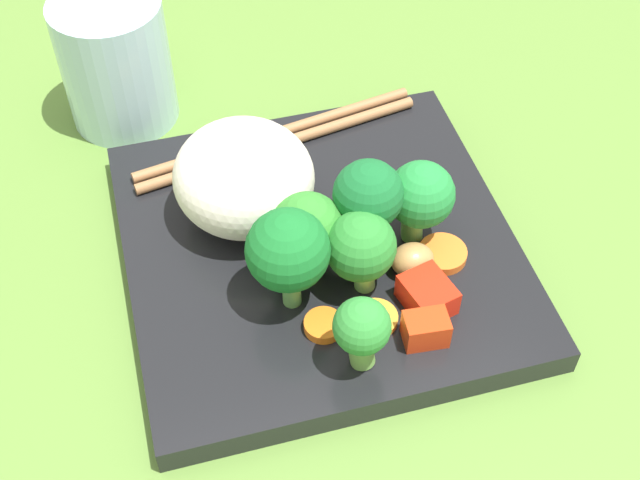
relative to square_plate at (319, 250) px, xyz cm
name	(u,v)px	position (x,y,z in cm)	size (l,w,h in cm)	color
ground_plane	(319,269)	(0.00, 0.00, -1.93)	(110.00, 110.00, 2.00)	#577F32
square_plate	(319,250)	(0.00, 0.00, 0.00)	(24.27, 24.27, 1.86)	black
rice_mound	(244,178)	(3.59, 3.79, 4.32)	(8.63, 8.89, 6.78)	white
broccoli_floret_0	(361,248)	(-4.09, -1.19, 4.38)	(4.21, 4.21, 5.71)	#7DBF57
broccoli_floret_1	(368,199)	(-1.35, -2.56, 5.30)	(4.26, 4.26, 6.95)	#7FB04D
broccoli_floret_2	(308,231)	(-1.72, 1.28, 4.13)	(4.57, 4.57, 5.69)	#64953D
broccoli_floret_3	(362,329)	(-9.34, 0.61, 4.19)	(3.20, 3.20, 5.27)	#6AA445
broccoli_floret_4	(288,251)	(-3.91, 3.11, 5.41)	(4.86, 4.86, 7.04)	#62A44E
broccoli_floret_5	(420,196)	(-1.50, -5.94, 4.59)	(4.18, 4.18, 5.96)	#6CA74A
carrot_slice_0	(442,254)	(-3.62, -6.87, 1.23)	(3.04, 3.04, 0.61)	orange
carrot_slice_1	(375,318)	(-6.90, -1.22, 1.15)	(2.67, 2.67, 0.45)	#F89D2C
carrot_slice_2	(324,325)	(-6.50, 1.83, 1.24)	(2.32, 2.32, 0.62)	orange
pepper_chunk_0	(427,295)	(-6.68, -4.53, 1.83)	(3.09, 2.58, 1.80)	red
pepper_chunk_1	(426,329)	(-8.96, -3.47, 1.87)	(2.52, 1.78, 1.89)	red
chicken_piece_1	(412,260)	(-4.04, -4.63, 1.96)	(2.65, 2.24, 2.06)	#B68349
chicken_piece_3	(335,221)	(0.52, -1.18, 1.87)	(3.18, 2.47, 1.88)	tan
chopstick_pair	(282,138)	(9.61, -0.32, 1.31)	(4.66, 20.97, 0.76)	#986840
drinking_glass	(116,62)	(18.20, 9.56, 3.91)	(7.90, 7.90, 9.68)	#ABD0DC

